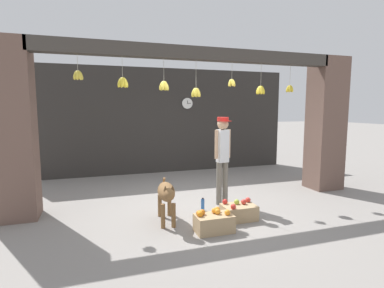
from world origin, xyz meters
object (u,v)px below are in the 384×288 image
object	(u,v)px
dog	(167,194)
fruit_crate_apples	(239,212)
water_bottle	(203,205)
shopkeeper	(223,153)
wall_clock	(187,103)
fruit_crate_oranges	(214,222)

from	to	relation	value
dog	fruit_crate_apples	distance (m)	1.28
fruit_crate_apples	water_bottle	distance (m)	0.74
shopkeeper	wall_clock	world-z (taller)	wall_clock
water_bottle	wall_clock	bearing A→B (deg)	77.38
fruit_crate_apples	dog	bearing A→B (deg)	168.60
shopkeeper	wall_clock	size ratio (longest dim) A/B	5.08
dog	fruit_crate_oranges	bearing A→B (deg)	52.27
dog	wall_clock	size ratio (longest dim) A/B	3.00
water_bottle	dog	bearing A→B (deg)	-154.72
shopkeeper	fruit_crate_apples	distance (m)	1.23
fruit_crate_oranges	water_bottle	world-z (taller)	fruit_crate_oranges
dog	shopkeeper	size ratio (longest dim) A/B	0.59
water_bottle	wall_clock	distance (m)	4.05
shopkeeper	wall_clock	bearing A→B (deg)	-102.36
fruit_crate_oranges	wall_clock	xyz separation A→B (m)	(0.95, 4.43, 1.88)
dog	wall_clock	xyz separation A→B (m)	(1.55, 3.85, 1.53)
water_bottle	wall_clock	world-z (taller)	wall_clock
dog	wall_clock	bearing A→B (deg)	164.73
fruit_crate_oranges	shopkeeper	bearing A→B (deg)	60.98
dog	fruit_crate_apples	world-z (taller)	dog
water_bottle	fruit_crate_apples	bearing A→B (deg)	-54.43
fruit_crate_oranges	fruit_crate_apples	world-z (taller)	fruit_crate_oranges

